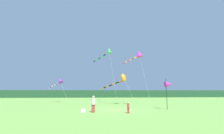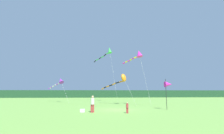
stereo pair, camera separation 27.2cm
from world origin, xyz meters
TOP-DOWN VIEW (x-y plane):
  - ground_plane at (0.00, 0.00)m, footprint 120.00×120.00m
  - distant_treeline at (0.00, 45.00)m, footprint 108.00×3.91m
  - person_adult at (-2.78, -2.38)m, footprint 0.37×0.37m
  - person_child at (0.64, -3.30)m, footprint 0.24×0.24m
  - cooler_box at (-3.80, -1.97)m, footprint 0.47×0.41m
  - banner_flag_pole at (6.26, -0.46)m, footprint 0.90×0.70m
  - kite_magenta at (4.33, 6.03)m, footprint 3.52×4.74m
  - kite_orange at (1.69, 7.65)m, footprint 5.29×6.22m
  - kite_green at (-0.07, 15.49)m, footprint 5.10×7.07m
  - kite_purple at (-10.19, 15.29)m, footprint 5.94×6.67m

SIDE VIEW (x-z plane):
  - ground_plane at x=0.00m, z-range 0.00..0.00m
  - cooler_box at x=-3.80m, z-range 0.00..0.32m
  - person_child at x=0.64m, z-range 0.06..1.14m
  - person_adult at x=-2.78m, z-range 0.10..1.78m
  - distant_treeline at x=0.00m, z-range 0.00..2.82m
  - banner_flag_pole at x=6.26m, z-range 1.13..4.76m
  - kite_orange at x=1.69m, z-range 1.60..6.79m
  - kite_purple at x=-10.19m, z-range 1.69..6.90m
  - kite_magenta at x=4.33m, z-range 3.73..12.67m
  - kite_green at x=-0.07m, z-range 5.00..16.92m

